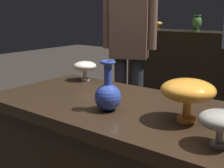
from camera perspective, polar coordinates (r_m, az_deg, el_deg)
vase_centerpiece at (r=1.23m, az=-0.79°, el=-2.06°), size 0.11×0.11×0.21m
vase_tall_behind at (r=1.13m, az=14.38°, el=-1.33°), size 0.20×0.20×0.16m
vase_left_accent at (r=0.96m, az=20.18°, el=-6.64°), size 0.14×0.14×0.11m
vase_right_accent at (r=1.78m, az=-5.24°, el=3.36°), size 0.14×0.14×0.12m
shelf_vase_far_left at (r=3.77m, az=8.86°, el=11.38°), size 0.10×0.10×0.09m
shelf_vase_left at (r=3.48m, az=15.95°, el=11.31°), size 0.11×0.11×0.18m
visitor_near_left at (r=2.59m, az=3.34°, el=8.45°), size 0.44×0.29×1.64m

